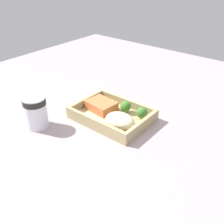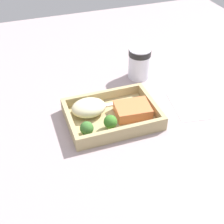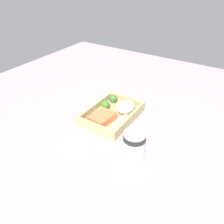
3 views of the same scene
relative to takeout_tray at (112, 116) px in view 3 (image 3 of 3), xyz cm
name	(u,v)px [view 3 (image 3 of 3)]	position (x,y,z in cm)	size (l,w,h in cm)	color
ground_plane	(112,119)	(0.00, 0.00, -1.60)	(160.00, 160.00, 2.00)	#9F8D8F
takeout_tray	(112,116)	(0.00, 0.00, 0.00)	(24.87, 18.04, 1.20)	tan
tray_rim	(112,112)	(0.00, 0.00, 2.01)	(24.87, 18.04, 2.83)	tan
salmon_fillet	(102,118)	(-5.67, 1.09, 2.12)	(9.53, 7.41, 3.03)	#DA723F
mashed_potatoes	(126,107)	(5.72, -3.24, 2.69)	(9.65, 7.60, 4.19)	beige
broccoli_floret_1	(113,99)	(8.53, 4.90, 2.71)	(3.58, 3.58, 3.97)	#83AE66
broccoli_floret_2	(105,105)	(2.07, 4.70, 2.89)	(3.61, 3.61, 4.19)	#81A75E
fork	(124,116)	(1.56, -4.98, 0.82)	(15.83, 2.27, 0.44)	white
paper_cup	(134,145)	(-15.80, -18.32, 5.15)	(7.21, 7.21, 10.28)	white
receipt_slip	(72,150)	(-24.03, 1.13, -0.48)	(9.98, 14.73, 0.24)	white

